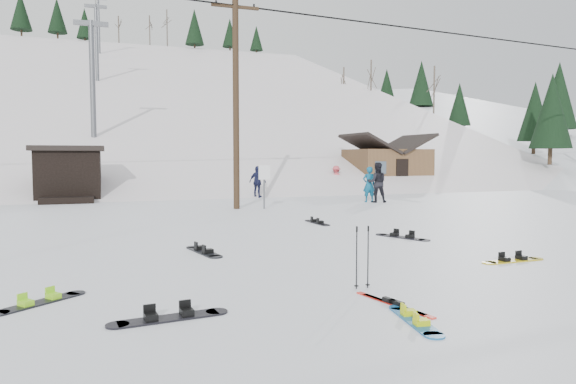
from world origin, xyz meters
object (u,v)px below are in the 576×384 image
object	(u,v)px
utility_pole	(236,98)
hero_skis	(393,303)
hero_snowboard	(415,320)
cabin	(386,167)

from	to	relation	value
utility_pole	hero_skis	distance (m)	15.33
utility_pole	hero_snowboard	world-z (taller)	utility_pole
cabin	hero_skis	xyz separation A→B (m)	(-14.10, -24.56, -1.46)
hero_skis	cabin	bearing A→B (deg)	47.03
hero_snowboard	utility_pole	bearing A→B (deg)	4.90
cabin	hero_snowboard	xyz separation A→B (m)	(-14.23, -25.33, -1.46)
utility_pole	cabin	world-z (taller)	utility_pole
cabin	utility_pole	bearing A→B (deg)	-142.44
hero_skis	utility_pole	bearing A→B (deg)	72.58
utility_pole	hero_skis	size ratio (longest dim) A/B	5.71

